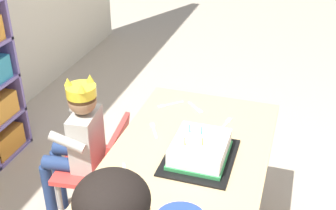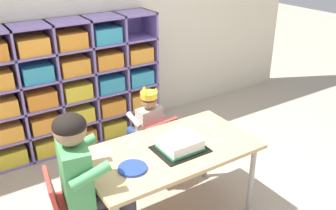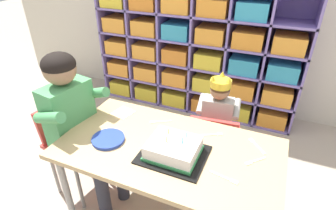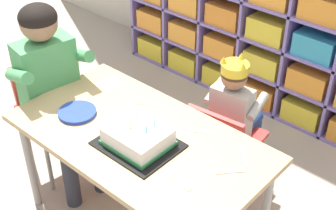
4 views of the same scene
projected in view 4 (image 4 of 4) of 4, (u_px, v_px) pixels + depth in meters
storage_cubby_shelf at (251, 17)px, 3.28m from camera, size 2.07×0.33×1.26m
activity_table at (139, 144)px, 2.23m from camera, size 1.22×0.66×0.61m
classroom_chair_blue at (223, 139)px, 2.54m from camera, size 0.38×0.36×0.61m
child_with_crown at (235, 107)px, 2.52m from camera, size 0.31×0.32×0.85m
classroom_chair_adult_side at (49, 106)px, 2.70m from camera, size 0.38×0.37×0.68m
adult_helper_seated at (53, 80)px, 2.50m from camera, size 0.46×0.44×1.06m
birthday_cake_on_tray at (138, 139)px, 2.12m from camera, size 0.35×0.29×0.12m
paper_plate_stack at (77, 113)px, 2.32m from camera, size 0.19×0.19×0.02m
paper_napkin_square at (110, 85)px, 2.54m from camera, size 0.14×0.14×0.00m
fork_near_cake_tray at (245, 155)px, 2.08m from camera, size 0.10×0.12×0.00m
fork_by_napkin at (180, 182)px, 1.94m from camera, size 0.15×0.04×0.00m
fork_beside_plate_stack at (227, 172)px, 1.99m from camera, size 0.10×0.10×0.00m
fork_scattered_mid_table at (145, 104)px, 2.40m from camera, size 0.12×0.08×0.00m
fork_at_table_front_edge at (200, 132)px, 2.21m from camera, size 0.12×0.08×0.00m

